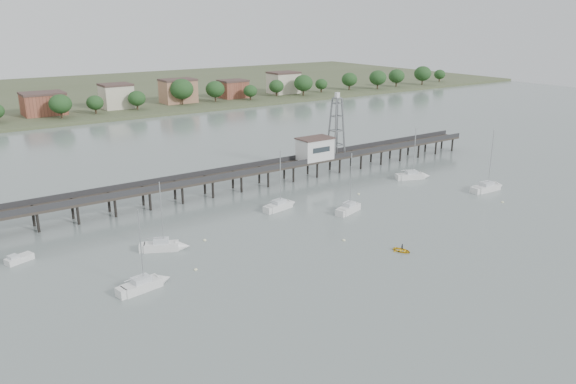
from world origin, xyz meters
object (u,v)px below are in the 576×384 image
Objects in this scene: white_tender at (19,259)px; yellow_dinghy at (402,251)px; lattice_tower at (336,127)px; sailboat_c at (352,207)px; sailboat_b at (168,246)px; sailboat_a at (149,283)px; sailboat_d at (491,187)px; sailboat_f at (283,205)px; pier at (223,176)px; sailboat_e at (416,176)px.

white_tender is 1.50× the size of yellow_dinghy.
lattice_tower reaches higher than sailboat_c.
lattice_tower is at bearing 48.96° from sailboat_b.
sailboat_a is at bearing 172.82° from sailboat_c.
yellow_dinghy is (-41.25, -13.12, -0.64)m from sailboat_d.
sailboat_f is 2.81× the size of white_tender.
sailboat_b is (-22.46, -22.47, -3.15)m from pier.
sailboat_b is 38.39m from yellow_dinghy.
sailboat_b reaches higher than pier.
sailboat_c is 0.99× the size of sailboat_f.
sailboat_c is 60.01m from white_tender.
sailboat_a is at bearing -151.46° from lattice_tower.
sailboat_f is at bearing 78.91° from yellow_dinghy.
sailboat_f is at bearing 17.23° from sailboat_a.
sailboat_d is at bearing -32.52° from pier.
sailboat_a reaches higher than sailboat_c.
sailboat_f is (35.16, 17.73, -0.00)m from sailboat_a.
sailboat_a is at bearing 145.37° from yellow_dinghy.
sailboat_e reaches higher than sailboat_f.
pier is at bearing 96.79° from sailboat_f.
pier is 33.57× the size of white_tender.
yellow_dinghy is (3.68, -29.12, -0.65)m from sailboat_f.
sailboat_d is 1.15× the size of sailboat_f.
sailboat_f is (4.98, -15.82, -3.15)m from pier.
sailboat_b is (-72.37, 9.34, 0.01)m from sailboat_d.
pier is 45.24m from sailboat_a.
lattice_tower is at bearing 38.85° from sailboat_c.
sailboat_b is at bearing 175.51° from sailboat_d.
sailboat_a is 4.20× the size of yellow_dinghy.
sailboat_f is (27.44, 6.65, -0.00)m from sailboat_b.
yellow_dinghy is (8.65, -44.94, -3.79)m from pier.
lattice_tower is 1.08× the size of sailboat_d.
white_tender is (-93.58, 18.15, -0.14)m from sailboat_d.
sailboat_b reaches higher than yellow_dinghy.
lattice_tower is at bearing 0.00° from pier.
sailboat_d is at bearing -31.26° from white_tender.
lattice_tower is at bearing 20.13° from sailboat_f.
pier is at bearing 150.35° from sailboat_d.
lattice_tower is 77.14m from white_tender.
sailboat_c is 13.70m from sailboat_f.
white_tender is at bearing 166.78° from sailboat_f.
sailboat_c is at bearing 1.31° from sailboat_a.
sailboat_c is 46.29m from sailboat_a.
yellow_dinghy is at bearing -51.15° from white_tender.
sailboat_a is (-45.47, -8.70, -0.00)m from sailboat_c.
sailboat_f reaches higher than yellow_dinghy.
white_tender is 60.97m from yellow_dinghy.
sailboat_e is 75.25m from sailboat_a.
sailboat_b is at bearing 45.60° from sailboat_a.
lattice_tower is 5.22× the size of yellow_dinghy.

